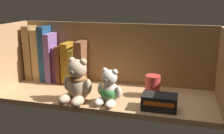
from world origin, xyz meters
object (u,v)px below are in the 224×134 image
object	(u,v)px
book_7	(76,65)
pillar_candle	(153,86)
book_0	(33,52)
small_product_box	(159,102)
book_6	(70,62)
teddy_bear_smaller	(109,90)
book_3	(53,57)
book_2	(47,53)
book_4	(59,63)
book_8	(83,62)
teddy_bear_larger	(77,83)
book_5	(64,63)
book_1	(40,54)

from	to	relation	value
book_7	pillar_candle	world-z (taller)	book_7
book_0	small_product_box	size ratio (longest dim) A/B	2.08
book_6	teddy_bear_smaller	bearing A→B (deg)	-40.20
book_3	book_6	world-z (taller)	book_3
book_2	book_3	world-z (taller)	book_2
book_2	pillar_candle	distance (cm)	50.30
teddy_bear_smaller	pillar_candle	size ratio (longest dim) A/B	1.57
book_3	book_0	bearing A→B (deg)	180.00
book_4	teddy_bear_smaller	bearing A→B (deg)	-34.85
book_8	teddy_bear_larger	world-z (taller)	book_8
book_5	book_6	world-z (taller)	book_6
book_3	pillar_candle	distance (cm)	47.14
book_7	book_1	bearing A→B (deg)	180.00
book_5	teddy_bear_larger	world-z (taller)	book_5
book_7	pillar_candle	distance (cm)	36.18
book_3	small_product_box	size ratio (longest dim) A/B	1.83
teddy_bear_larger	pillar_candle	distance (cm)	28.57
book_1	book_3	world-z (taller)	book_1
book_4	teddy_bear_smaller	distance (cm)	35.57
book_1	teddy_bear_larger	distance (cm)	34.08
book_0	book_7	xyz separation A→B (cm)	(21.26, 0.00, -4.58)
book_8	small_product_box	world-z (taller)	book_8
book_4	teddy_bear_larger	distance (cm)	27.11
book_7	book_8	world-z (taller)	book_8
book_4	book_1	bearing A→B (deg)	180.00
book_2	book_5	distance (cm)	8.99
book_3	teddy_bear_larger	distance (cm)	29.17
book_1	pillar_candle	world-z (taller)	book_1
book_0	book_3	bearing A→B (deg)	0.00
book_2	teddy_bear_larger	bearing A→B (deg)	-42.31
book_2	book_7	world-z (taller)	book_2
book_7	teddy_bear_larger	world-z (taller)	teddy_bear_larger
book_4	book_8	xyz separation A→B (cm)	(11.31, 0.00, 1.56)
teddy_bear_larger	book_8	bearing A→B (deg)	105.80
book_8	small_product_box	bearing A→B (deg)	-29.91
teddy_bear_larger	teddy_bear_smaller	xyz separation A→B (cm)	(11.88, 0.65, -1.78)
book_5	book_7	distance (cm)	5.92
book_1	small_product_box	size ratio (longest dim) A/B	1.95
book_3	pillar_candle	bearing A→B (deg)	-11.16
book_0	teddy_bear_smaller	bearing A→B (deg)	-25.67
book_5	book_8	size ratio (longest dim) A/B	0.88
book_3	book_5	xyz separation A→B (cm)	(5.04, 0.00, -2.47)
book_6	teddy_bear_smaller	size ratio (longest dim) A/B	1.37
book_7	book_6	bearing A→B (deg)	180.00
book_1	book_6	xyz separation A→B (cm)	(14.40, 0.00, -2.60)
book_1	book_5	world-z (taller)	book_1
book_3	book_6	xyz separation A→B (cm)	(7.85, 0.00, -1.86)
book_2	teddy_bear_smaller	distance (cm)	40.95
pillar_candle	book_0	bearing A→B (deg)	170.86
pillar_candle	book_7	bearing A→B (deg)	165.47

